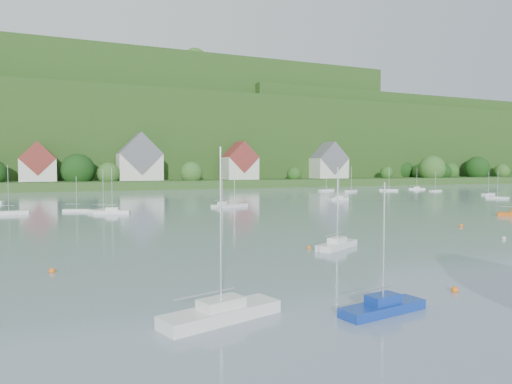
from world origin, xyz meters
TOP-DOWN VIEW (x-y plane):
  - far_shore_strip at (0.00, 200.00)m, footprint 600.00×60.00m
  - forested_ridge at (0.39, 268.57)m, footprint 620.00×181.22m
  - village_building_1 at (-30.00, 189.00)m, footprint 12.00×9.36m
  - village_building_2 at (5.00, 188.00)m, footprint 16.00×11.44m
  - village_building_3 at (45.00, 186.00)m, footprint 13.00×10.40m
  - village_building_4 at (90.00, 190.00)m, footprint 15.00×10.40m
  - near_sailboat_0 at (-16.83, 29.59)m, footprint 6.86×3.62m
  - near_sailboat_1 at (-8.40, 27.28)m, footprint 5.41×2.27m
  - near_sailboat_3 at (0.59, 45.59)m, footprint 5.87×4.39m
  - mooring_buoy_0 at (-1.44, 28.98)m, footprint 0.46×0.46m
  - mooring_buoy_2 at (24.84, 53.11)m, footprint 0.50×0.50m
  - mooring_buoy_3 at (-2.02, 46.49)m, footprint 0.39×0.39m
  - mooring_buoy_4 at (20.52, 43.19)m, footprint 0.43×0.43m
  - mooring_buoy_5 at (-24.89, 44.99)m, footprint 0.47×0.47m
  - far_sailboat_cluster at (9.24, 116.17)m, footprint 186.84×59.04m

SIDE VIEW (x-z plane):
  - mooring_buoy_0 at x=-1.44m, z-range -0.23..0.23m
  - mooring_buoy_2 at x=24.84m, z-range -0.25..0.25m
  - mooring_buoy_3 at x=-2.02m, z-range -0.20..0.20m
  - mooring_buoy_4 at x=20.52m, z-range -0.21..0.21m
  - mooring_buoy_5 at x=-24.89m, z-range -0.24..0.24m
  - far_sailboat_cluster at x=9.24m, z-range -3.98..4.73m
  - near_sailboat_1 at x=-8.40m, z-range -3.14..3.95m
  - near_sailboat_3 at x=0.59m, z-range -3.52..4.38m
  - near_sailboat_0 at x=-16.83m, z-range -4.00..4.92m
  - far_shore_strip at x=0.00m, z-range 0.00..3.00m
  - village_building_1 at x=-30.00m, z-range 1.75..15.75m
  - village_building_3 at x=45.00m, z-range 1.68..17.18m
  - village_building_4 at x=90.00m, z-range 1.34..17.84m
  - village_building_2 at x=5.00m, z-range 1.27..19.27m
  - forested_ridge at x=0.39m, z-range -12.06..57.83m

